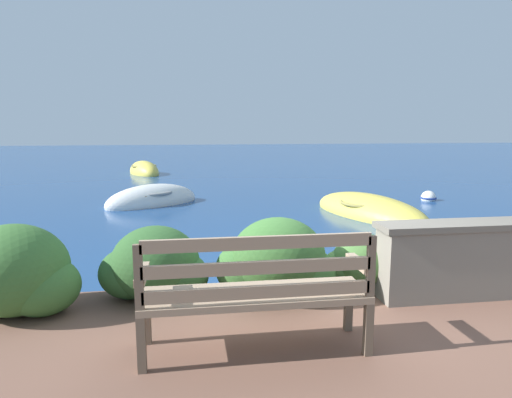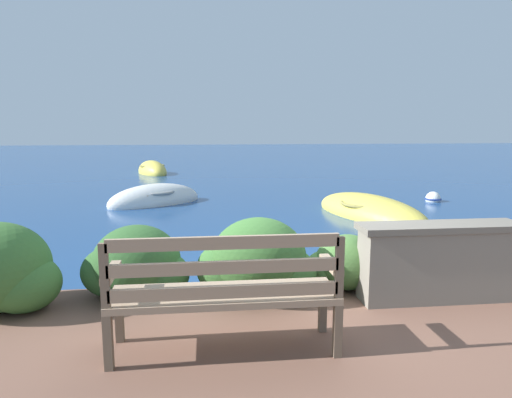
# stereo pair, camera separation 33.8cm
# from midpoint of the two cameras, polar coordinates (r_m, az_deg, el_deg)

# --- Properties ---
(ground_plane) EXTENTS (80.00, 80.00, 0.00)m
(ground_plane) POSITION_cam_midpoint_polar(r_m,az_deg,el_deg) (5.14, 5.15, -12.41)
(ground_plane) COLOR navy
(park_bench) EXTENTS (1.69, 0.48, 0.93)m
(park_bench) POSITION_cam_midpoint_polar(r_m,az_deg,el_deg) (3.38, -2.95, -11.31)
(park_bench) COLOR brown
(park_bench) RESTS_ON patio_terrace
(stone_wall) EXTENTS (1.58, 0.39, 0.75)m
(stone_wall) POSITION_cam_midpoint_polar(r_m,az_deg,el_deg) (4.81, 21.85, -7.03)
(stone_wall) COLOR gray
(stone_wall) RESTS_ON patio_terrace
(hedge_clump_far_left) EXTENTS (1.20, 0.86, 0.82)m
(hedge_clump_far_left) POSITION_cam_midpoint_polar(r_m,az_deg,el_deg) (4.71, -30.02, -8.30)
(hedge_clump_far_left) COLOR #38662D
(hedge_clump_far_left) RESTS_ON patio_terrace
(hedge_clump_left) EXTENTS (1.06, 0.76, 0.72)m
(hedge_clump_left) POSITION_cam_midpoint_polar(r_m,az_deg,el_deg) (4.59, -14.70, -8.30)
(hedge_clump_left) COLOR #2D5628
(hedge_clump_left) RESTS_ON patio_terrace
(hedge_clump_centre) EXTENTS (1.16, 0.84, 0.79)m
(hedge_clump_centre) POSITION_cam_midpoint_polar(r_m,az_deg,el_deg) (4.48, 0.35, -8.01)
(hedge_clump_centre) COLOR #38662D
(hedge_clump_centre) RESTS_ON patio_terrace
(hedge_clump_right) EXTENTS (0.84, 0.60, 0.57)m
(hedge_clump_right) POSITION_cam_midpoint_polar(r_m,az_deg,el_deg) (4.85, 11.23, -8.03)
(hedge_clump_right) COLOR #426B33
(hedge_clump_right) RESTS_ON patio_terrace
(hedge_clump_far_right) EXTENTS (0.73, 0.52, 0.50)m
(hedge_clump_far_right) POSITION_cam_midpoint_polar(r_m,az_deg,el_deg) (5.47, 26.23, -7.18)
(hedge_clump_far_right) COLOR #284C23
(hedge_clump_far_right) RESTS_ON patio_terrace
(rowboat_nearest) EXTENTS (2.14, 3.43, 0.78)m
(rowboat_nearest) POSITION_cam_midpoint_polar(r_m,az_deg,el_deg) (9.91, 12.97, -1.60)
(rowboat_nearest) COLOR #DBC64C
(rowboat_nearest) RESTS_ON ground_plane
(rowboat_mid) EXTENTS (2.54, 2.20, 0.85)m
(rowboat_mid) POSITION_cam_midpoint_polar(r_m,az_deg,el_deg) (11.29, -13.66, -0.29)
(rowboat_mid) COLOR silver
(rowboat_mid) RESTS_ON ground_plane
(rowboat_far) EXTENTS (1.69, 2.41, 0.90)m
(rowboat_far) POSITION_cam_midpoint_polar(r_m,az_deg,el_deg) (18.30, -14.32, 3.28)
(rowboat_far) COLOR #DBC64C
(rowboat_far) RESTS_ON ground_plane
(mooring_buoy) EXTENTS (0.40, 0.40, 0.37)m
(mooring_buoy) POSITION_cam_midpoint_polar(r_m,az_deg,el_deg) (12.27, 20.01, 0.13)
(mooring_buoy) COLOR white
(mooring_buoy) RESTS_ON ground_plane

